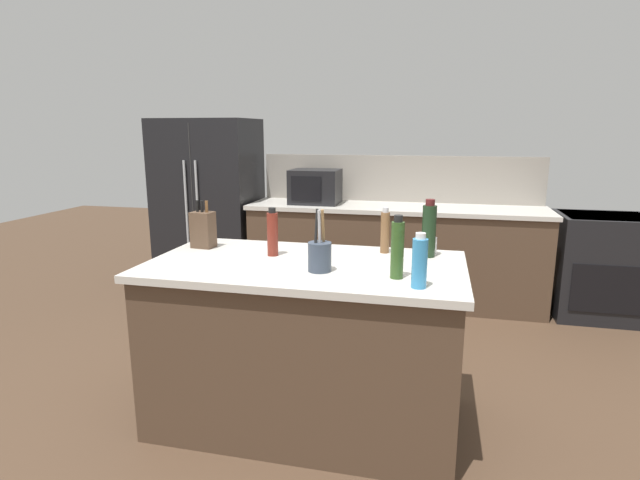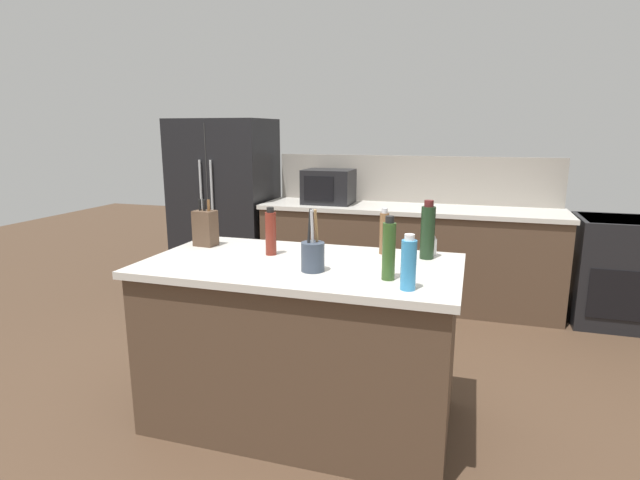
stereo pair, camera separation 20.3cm
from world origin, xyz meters
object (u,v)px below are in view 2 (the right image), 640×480
at_px(refrigerator, 225,204).
at_px(wine_bottle, 428,231).
at_px(range_oven, 621,271).
at_px(vinegar_bottle, 271,233).
at_px(utensil_crock, 313,255).
at_px(knife_block, 205,228).
at_px(olive_oil_bottle, 389,250).
at_px(microwave, 329,187).
at_px(salt_shaker, 432,247).
at_px(pepper_grinder, 384,232).
at_px(dish_soap_bottle, 409,264).

xyz_separation_m(refrigerator, wine_bottle, (2.29, -1.96, 0.22)).
bearing_deg(range_oven, vinegar_bottle, -138.35).
distance_m(utensil_crock, vinegar_bottle, 0.43).
bearing_deg(refrigerator, range_oven, -0.78).
relative_size(knife_block, olive_oil_bottle, 0.93).
height_order(microwave, salt_shaker, microwave).
height_order(refrigerator, range_oven, refrigerator).
bearing_deg(knife_block, microwave, 89.78).
distance_m(wine_bottle, pepper_grinder, 0.25).
bearing_deg(olive_oil_bottle, range_oven, 55.74).
bearing_deg(vinegar_bottle, range_oven, 41.65).
bearing_deg(dish_soap_bottle, olive_oil_bottle, 130.61).
relative_size(refrigerator, vinegar_bottle, 6.34).
bearing_deg(dish_soap_bottle, salt_shaker, 85.91).
bearing_deg(wine_bottle, refrigerator, 139.39).
height_order(knife_block, utensil_crock, utensil_crock).
relative_size(microwave, olive_oil_bottle, 1.52).
xyz_separation_m(utensil_crock, olive_oil_bottle, (0.39, -0.03, 0.06)).
distance_m(utensil_crock, wine_bottle, 0.69).
bearing_deg(utensil_crock, knife_block, 156.64).
bearing_deg(wine_bottle, range_oven, 52.23).
xyz_separation_m(range_oven, knife_block, (-2.83, -1.99, 0.59)).
distance_m(microwave, dish_soap_bottle, 2.74).
distance_m(wine_bottle, olive_oil_bottle, 0.49).
bearing_deg(salt_shaker, wine_bottle, -103.59).
relative_size(knife_block, dish_soap_bottle, 1.13).
xyz_separation_m(utensil_crock, vinegar_bottle, (-0.34, 0.26, 0.05)).
distance_m(microwave, utensil_crock, 2.42).
bearing_deg(dish_soap_bottle, pepper_grinder, 109.33).
bearing_deg(vinegar_bottle, refrigerator, 123.59).
bearing_deg(pepper_grinder, refrigerator, 136.63).
bearing_deg(salt_shaker, vinegar_bottle, -163.48).
xyz_separation_m(knife_block, utensil_crock, (0.82, -0.35, -0.03)).
height_order(range_oven, vinegar_bottle, vinegar_bottle).
height_order(knife_block, dish_soap_bottle, knife_block).
bearing_deg(vinegar_bottle, olive_oil_bottle, -21.66).
relative_size(salt_shaker, dish_soap_bottle, 0.43).
relative_size(knife_block, vinegar_bottle, 1.04).
xyz_separation_m(range_oven, salt_shaker, (-1.46, -1.83, 0.52)).
bearing_deg(knife_block, olive_oil_bottle, -11.69).
bearing_deg(salt_shaker, olive_oil_bottle, -106.12).
xyz_separation_m(refrigerator, vinegar_bottle, (1.42, -2.14, 0.19)).
bearing_deg(wine_bottle, microwave, 120.55).
relative_size(dish_soap_bottle, olive_oil_bottle, 0.82).
xyz_separation_m(microwave, dish_soap_bottle, (1.10, -2.51, -0.05)).
relative_size(wine_bottle, salt_shaker, 3.02).
height_order(knife_block, salt_shaker, knife_block).
bearing_deg(vinegar_bottle, wine_bottle, 11.56).
distance_m(range_oven, microwave, 2.69).
bearing_deg(salt_shaker, range_oven, 51.34).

